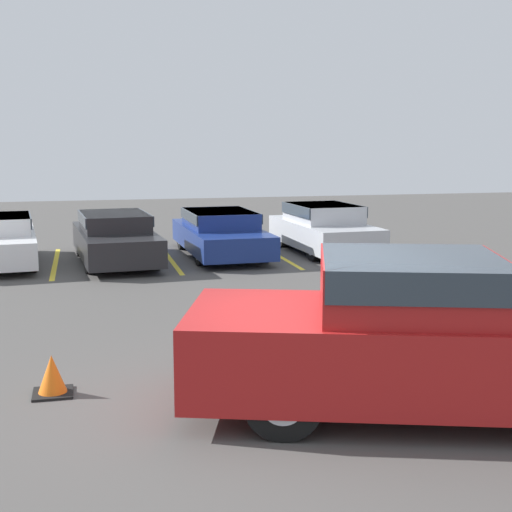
{
  "coord_description": "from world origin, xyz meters",
  "views": [
    {
      "loc": [
        -2.31,
        -7.32,
        3.0
      ],
      "look_at": [
        0.62,
        4.67,
        1.0
      ],
      "focal_mm": 50.0,
      "sensor_mm": 36.0,
      "label": 1
    }
  ],
  "objects_px": {
    "traffic_cone": "(52,376)",
    "parked_sedan_c": "(220,232)",
    "pickup_truck": "(436,336)",
    "parked_sedan_d": "(324,227)",
    "parked_sedan_b": "(115,236)"
  },
  "relations": [
    {
      "from": "parked_sedan_c",
      "to": "traffic_cone",
      "type": "height_order",
      "value": "parked_sedan_c"
    },
    {
      "from": "pickup_truck",
      "to": "parked_sedan_d",
      "type": "height_order",
      "value": "pickup_truck"
    },
    {
      "from": "traffic_cone",
      "to": "pickup_truck",
      "type": "bearing_deg",
      "value": -20.59
    },
    {
      "from": "traffic_cone",
      "to": "parked_sedan_c",
      "type": "bearing_deg",
      "value": 68.14
    },
    {
      "from": "pickup_truck",
      "to": "traffic_cone",
      "type": "height_order",
      "value": "pickup_truck"
    },
    {
      "from": "pickup_truck",
      "to": "parked_sedan_c",
      "type": "relative_size",
      "value": 1.22
    },
    {
      "from": "parked_sedan_c",
      "to": "parked_sedan_d",
      "type": "xyz_separation_m",
      "value": [
        2.83,
        -0.13,
        0.06
      ]
    },
    {
      "from": "parked_sedan_c",
      "to": "traffic_cone",
      "type": "relative_size",
      "value": 9.82
    },
    {
      "from": "pickup_truck",
      "to": "parked_sedan_d",
      "type": "bearing_deg",
      "value": 95.28
    },
    {
      "from": "parked_sedan_b",
      "to": "parked_sedan_c",
      "type": "bearing_deg",
      "value": 95.11
    },
    {
      "from": "pickup_truck",
      "to": "parked_sedan_b",
      "type": "xyz_separation_m",
      "value": [
        -2.98,
        10.94,
        -0.22
      ]
    },
    {
      "from": "parked_sedan_b",
      "to": "pickup_truck",
      "type": "bearing_deg",
      "value": 10.76
    },
    {
      "from": "pickup_truck",
      "to": "traffic_cone",
      "type": "xyz_separation_m",
      "value": [
        -4.17,
        1.57,
        -0.65
      ]
    },
    {
      "from": "pickup_truck",
      "to": "parked_sedan_b",
      "type": "distance_m",
      "value": 11.34
    },
    {
      "from": "parked_sedan_c",
      "to": "traffic_cone",
      "type": "bearing_deg",
      "value": -23.39
    }
  ]
}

